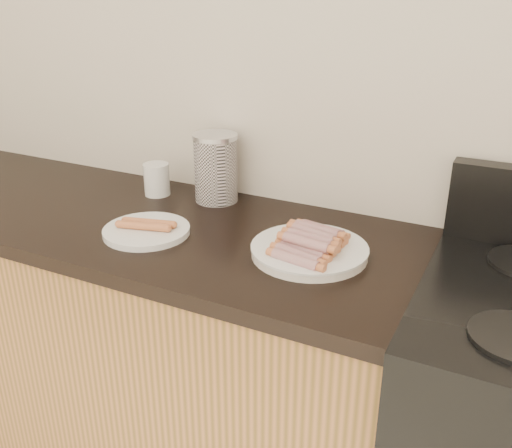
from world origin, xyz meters
The scene contains 9 objects.
wall_back centered at (0.00, 2.00, 1.30)m, with size 4.00×0.04×2.60m, color silver.
cabinet_base centered at (-0.70, 1.69, 0.43)m, with size 2.20×0.59×0.86m, color #9D6237.
counter_slab centered at (-0.70, 1.69, 0.88)m, with size 2.20×0.62×0.04m, color black.
main_plate centered at (0.12, 1.68, 0.91)m, with size 0.29×0.29×0.02m, color white.
side_plate centered at (-0.32, 1.61, 0.91)m, with size 0.23×0.23×0.02m, color white.
hotdog_pile centered at (0.12, 1.68, 0.94)m, with size 0.12×0.25×0.05m.
plain_sausages centered at (-0.32, 1.61, 0.93)m, with size 0.14×0.08×0.02m.
canister centered at (-0.28, 1.91, 1.01)m, with size 0.14×0.14×0.21m.
mug centered at (-0.47, 1.87, 0.95)m, with size 0.08×0.08×0.10m, color white.
Camera 1 is at (0.57, 0.49, 1.53)m, focal length 40.00 mm.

